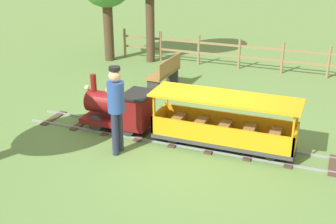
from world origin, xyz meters
The scene contains 7 objects.
ground_plane centered at (0.00, 0.00, 0.00)m, with size 60.00×60.00×0.00m, color #608442.
track centered at (0.00, 0.05, 0.02)m, with size 0.77×6.40×0.04m.
locomotive centered at (0.00, 1.25, 0.48)m, with size 0.73×1.44×1.08m.
passenger_car centered at (0.00, -0.85, 0.42)m, with size 0.83×2.70×0.97m.
conductor_person centered at (-0.89, 0.87, 0.96)m, with size 0.30×0.30×1.62m.
park_bench centered at (2.68, 1.38, 0.42)m, with size 1.32×0.45×0.82m.
fence_section centered at (5.15, 0.05, 0.48)m, with size 0.08×7.48×0.90m.
Camera 1 is at (-7.25, -2.60, 3.73)m, focal length 47.32 mm.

